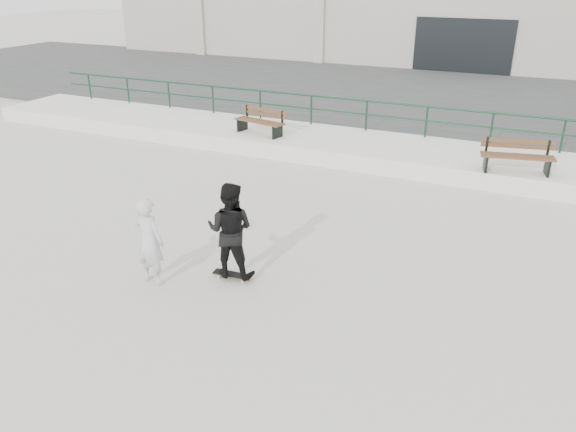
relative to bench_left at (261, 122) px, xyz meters
The scene contains 9 objects.
ground 9.86m from the bench_left, 65.76° to the right, with size 120.00×120.00×0.00m, color beige.
ledge 4.12m from the bench_left, ahead, with size 30.00×3.00×0.50m, color silver.
parking_strip 9.93m from the bench_left, 65.99° to the left, with size 60.00×14.00×0.50m, color #3A3A3A.
railing 4.45m from the bench_left, 24.63° to the left, with size 28.00×0.06×1.03m.
bench_left is the anchor object (origin of this frame).
bench_right 7.97m from the bench_left, ahead, with size 1.95×0.92×0.86m.
skateboard 8.64m from the bench_left, 66.46° to the right, with size 0.79×0.25×0.09m.
standing_skater 8.60m from the bench_left, 66.46° to the right, with size 0.91×0.71×1.88m, color black.
seated_skater 8.90m from the bench_left, 76.15° to the right, with size 0.63×0.42×1.74m, color silver.
Camera 1 is at (4.37, -7.10, 5.54)m, focal length 35.00 mm.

